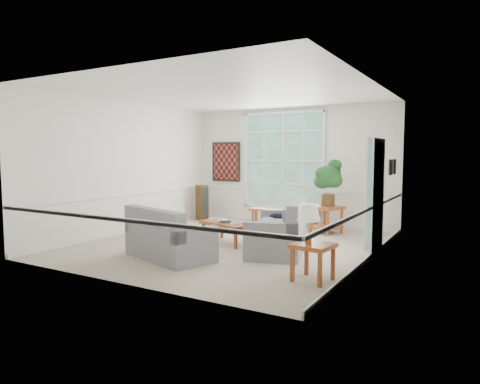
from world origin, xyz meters
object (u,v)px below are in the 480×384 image
Objects in this scene: loveseat_right at (278,226)px; end_table at (326,219)px; loveseat_front at (170,233)px; coffee_table at (228,233)px; side_table at (313,262)px.

end_table is (0.15, 2.30, -0.17)m from loveseat_right.
loveseat_front reaches higher than coffee_table.
coffee_table is (0.23, 1.57, -0.23)m from loveseat_front.
loveseat_front reaches higher than end_table.
coffee_table is at bearing 154.57° from loveseat_right.
loveseat_right reaches higher than loveseat_front.
side_table is at bearing -74.04° from end_table.
loveseat_front is 3.04× the size of side_table.
loveseat_right reaches higher than side_table.
end_table is 3.88m from side_table.
end_table is at bearing 76.11° from coffee_table.
loveseat_front is 1.41× the size of coffee_table.
loveseat_front is at bearing 179.11° from side_table.
end_table is at bearing 84.45° from loveseat_front.
loveseat_front reaches higher than side_table.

